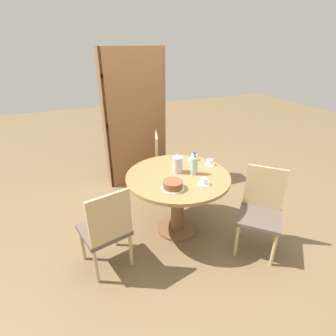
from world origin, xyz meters
The scene contains 12 objects.
ground_plane centered at (0.00, 0.00, 0.00)m, with size 14.00×14.00×0.00m, color brown.
dining_table centered at (0.00, 0.00, 0.57)m, with size 1.14×1.14×0.73m.
chair_a centered at (0.21, 0.88, 0.47)m, with size 0.53×0.53×0.90m.
chair_b centered at (-0.86, -0.28, 0.47)m, with size 0.51×0.51×0.90m.
chair_c centered at (0.69, -0.58, 0.47)m, with size 0.59×0.59×0.90m.
bookshelf centered at (-0.07, 1.42, 0.97)m, with size 0.90×0.28×2.00m.
coffee_pot centered at (0.03, 0.07, 0.83)m, with size 0.12×0.12×0.22m.
water_bottle centered at (0.17, -0.04, 0.84)m, with size 0.08×0.08×0.26m.
cake_main centered at (-0.17, -0.25, 0.77)m, with size 0.23×0.23×0.08m.
cup_a centered at (0.16, -0.29, 0.76)m, with size 0.13×0.13×0.07m.
cup_b centered at (0.35, 0.30, 0.76)m, with size 0.13×0.13×0.07m.
cup_c centered at (0.46, 0.10, 0.76)m, with size 0.13×0.13×0.07m.
Camera 1 is at (-1.06, -2.31, 2.05)m, focal length 28.00 mm.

